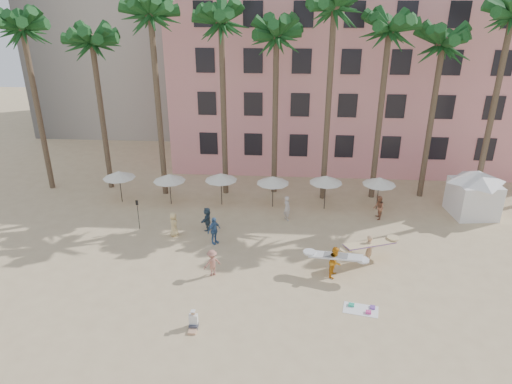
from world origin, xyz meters
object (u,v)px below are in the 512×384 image
object	(u,v)px
carrier_yellow	(370,247)
carrier_white	(335,261)
pink_hotel	(361,76)
cabana	(475,189)

from	to	relation	value
carrier_yellow	carrier_white	xyz separation A→B (m)	(-2.22, -1.65, -0.04)
pink_hotel	carrier_white	xyz separation A→B (m)	(-4.00, -22.78, -7.00)
carrier_yellow	carrier_white	bearing A→B (deg)	-143.32
cabana	carrier_yellow	world-z (taller)	cabana
pink_hotel	carrier_white	bearing A→B (deg)	-99.96
carrier_white	pink_hotel	bearing A→B (deg)	80.04
pink_hotel	carrier_white	size ratio (longest dim) A/B	11.11
carrier_white	carrier_yellow	bearing A→B (deg)	36.68
carrier_white	cabana	bearing A→B (deg)	39.56
cabana	carrier_white	xyz separation A→B (m)	(-10.90, -9.00, -1.06)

